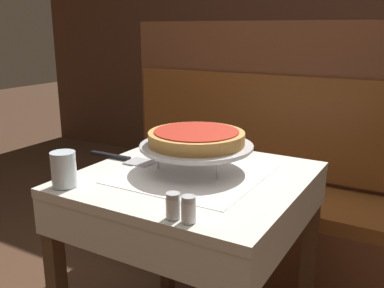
{
  "coord_description": "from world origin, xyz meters",
  "views": [
    {
      "loc": [
        0.68,
        -1.17,
        1.21
      ],
      "look_at": [
        -0.02,
        0.02,
        0.83
      ],
      "focal_mm": 40.0,
      "sensor_mm": 36.0,
      "label": 1
    }
  ],
  "objects_px": {
    "dining_table_front": "(193,202)",
    "booth_bench": "(246,199)",
    "water_glass_near": "(64,169)",
    "salt_shaker": "(173,206)",
    "condiment_caddy": "(372,101)",
    "pepper_shaker": "(189,209)",
    "pizza_pan_stand": "(196,147)",
    "pizza_server": "(123,158)",
    "dining_table_rear": "(366,120)",
    "deep_dish_pizza": "(196,137)"
  },
  "relations": [
    {
      "from": "dining_table_front",
      "to": "salt_shaker",
      "type": "relative_size",
      "value": 10.89
    },
    {
      "from": "pizza_server",
      "to": "dining_table_rear",
      "type": "bearing_deg",
      "value": 70.61
    },
    {
      "from": "pizza_pan_stand",
      "to": "condiment_caddy",
      "type": "bearing_deg",
      "value": 78.03
    },
    {
      "from": "pizza_pan_stand",
      "to": "dining_table_front",
      "type": "bearing_deg",
      "value": -73.05
    },
    {
      "from": "dining_table_rear",
      "to": "water_glass_near",
      "type": "bearing_deg",
      "value": -106.14
    },
    {
      "from": "booth_bench",
      "to": "pepper_shaker",
      "type": "xyz_separation_m",
      "value": [
        0.28,
        -1.06,
        0.41
      ]
    },
    {
      "from": "condiment_caddy",
      "to": "pizza_server",
      "type": "bearing_deg",
      "value": -110.83
    },
    {
      "from": "pizza_pan_stand",
      "to": "pizza_server",
      "type": "height_order",
      "value": "pizza_pan_stand"
    },
    {
      "from": "dining_table_front",
      "to": "booth_bench",
      "type": "height_order",
      "value": "booth_bench"
    },
    {
      "from": "deep_dish_pizza",
      "to": "pizza_server",
      "type": "height_order",
      "value": "deep_dish_pizza"
    },
    {
      "from": "pizza_server",
      "to": "pepper_shaker",
      "type": "distance_m",
      "value": 0.58
    },
    {
      "from": "deep_dish_pizza",
      "to": "pizza_server",
      "type": "xyz_separation_m",
      "value": [
        -0.29,
        -0.04,
        -0.11
      ]
    },
    {
      "from": "pizza_pan_stand",
      "to": "water_glass_near",
      "type": "relative_size",
      "value": 3.58
    },
    {
      "from": "booth_bench",
      "to": "deep_dish_pizza",
      "type": "relative_size",
      "value": 4.48
    },
    {
      "from": "condiment_caddy",
      "to": "salt_shaker",
      "type": "bearing_deg",
      "value": -95.65
    },
    {
      "from": "dining_table_front",
      "to": "pepper_shaker",
      "type": "height_order",
      "value": "pepper_shaker"
    },
    {
      "from": "dining_table_front",
      "to": "salt_shaker",
      "type": "bearing_deg",
      "value": -68.29
    },
    {
      "from": "pizza_server",
      "to": "condiment_caddy",
      "type": "relative_size",
      "value": 1.6
    },
    {
      "from": "booth_bench",
      "to": "pizza_pan_stand",
      "type": "bearing_deg",
      "value": -82.45
    },
    {
      "from": "booth_bench",
      "to": "pizza_server",
      "type": "distance_m",
      "value": 0.84
    },
    {
      "from": "salt_shaker",
      "to": "condiment_caddy",
      "type": "xyz_separation_m",
      "value": [
        0.2,
        1.98,
        0.0
      ]
    },
    {
      "from": "dining_table_front",
      "to": "booth_bench",
      "type": "xyz_separation_m",
      "value": [
        -0.11,
        0.74,
        -0.28
      ]
    },
    {
      "from": "water_glass_near",
      "to": "dining_table_front",
      "type": "bearing_deg",
      "value": 46.13
    },
    {
      "from": "dining_table_front",
      "to": "deep_dish_pizza",
      "type": "height_order",
      "value": "deep_dish_pizza"
    },
    {
      "from": "booth_bench",
      "to": "water_glass_near",
      "type": "xyz_separation_m",
      "value": [
        -0.18,
        -1.03,
        0.43
      ]
    },
    {
      "from": "salt_shaker",
      "to": "dining_table_front",
      "type": "bearing_deg",
      "value": 111.71
    },
    {
      "from": "deep_dish_pizza",
      "to": "water_glass_near",
      "type": "xyz_separation_m",
      "value": [
        -0.27,
        -0.35,
        -0.06
      ]
    },
    {
      "from": "dining_table_front",
      "to": "dining_table_rear",
      "type": "xyz_separation_m",
      "value": [
        0.3,
        1.71,
        0.0
      ]
    },
    {
      "from": "dining_table_front",
      "to": "booth_bench",
      "type": "relative_size",
      "value": 0.5
    },
    {
      "from": "pizza_server",
      "to": "water_glass_near",
      "type": "relative_size",
      "value": 2.56
    },
    {
      "from": "pizza_server",
      "to": "condiment_caddy",
      "type": "height_order",
      "value": "condiment_caddy"
    },
    {
      "from": "booth_bench",
      "to": "condiment_caddy",
      "type": "height_order",
      "value": "booth_bench"
    },
    {
      "from": "dining_table_front",
      "to": "condiment_caddy",
      "type": "distance_m",
      "value": 1.69
    },
    {
      "from": "dining_table_rear",
      "to": "salt_shaker",
      "type": "relative_size",
      "value": 11.5
    },
    {
      "from": "pepper_shaker",
      "to": "deep_dish_pizza",
      "type": "bearing_deg",
      "value": 116.91
    },
    {
      "from": "booth_bench",
      "to": "pepper_shaker",
      "type": "relative_size",
      "value": 21.51
    },
    {
      "from": "dining_table_rear",
      "to": "salt_shaker",
      "type": "bearing_deg",
      "value": -94.75
    },
    {
      "from": "salt_shaker",
      "to": "pepper_shaker",
      "type": "height_order",
      "value": "same"
    },
    {
      "from": "pizza_server",
      "to": "deep_dish_pizza",
      "type": "bearing_deg",
      "value": 8.86
    },
    {
      "from": "salt_shaker",
      "to": "booth_bench",
      "type": "bearing_deg",
      "value": 102.51
    },
    {
      "from": "dining_table_front",
      "to": "booth_bench",
      "type": "distance_m",
      "value": 0.79
    },
    {
      "from": "booth_bench",
      "to": "condiment_caddy",
      "type": "xyz_separation_m",
      "value": [
        0.43,
        0.92,
        0.41
      ]
    },
    {
      "from": "booth_bench",
      "to": "pizza_server",
      "type": "xyz_separation_m",
      "value": [
        -0.2,
        -0.73,
        0.38
      ]
    },
    {
      "from": "deep_dish_pizza",
      "to": "pepper_shaker",
      "type": "distance_m",
      "value": 0.43
    },
    {
      "from": "dining_table_rear",
      "to": "booth_bench",
      "type": "height_order",
      "value": "booth_bench"
    },
    {
      "from": "pizza_server",
      "to": "condiment_caddy",
      "type": "bearing_deg",
      "value": 69.17
    },
    {
      "from": "salt_shaker",
      "to": "pepper_shaker",
      "type": "bearing_deg",
      "value": 0.0
    },
    {
      "from": "deep_dish_pizza",
      "to": "dining_table_front",
      "type": "bearing_deg",
      "value": -73.05
    },
    {
      "from": "deep_dish_pizza",
      "to": "salt_shaker",
      "type": "relative_size",
      "value": 4.86
    },
    {
      "from": "dining_table_front",
      "to": "dining_table_rear",
      "type": "bearing_deg",
      "value": 80.17
    }
  ]
}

